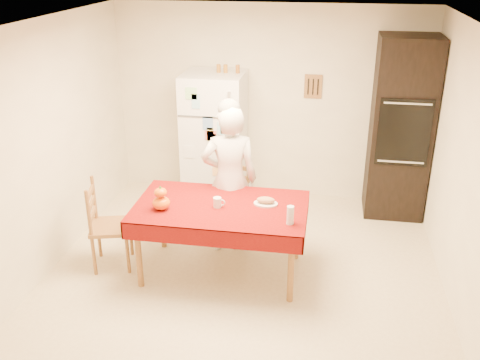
% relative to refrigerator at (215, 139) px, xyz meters
% --- Properties ---
extents(floor, '(4.50, 4.50, 0.00)m').
position_rel_refrigerator_xyz_m(floor, '(0.65, -1.88, -0.85)').
color(floor, '#C2AF8C').
rests_on(floor, ground).
extents(room_shell, '(4.02, 4.52, 2.51)m').
position_rel_refrigerator_xyz_m(room_shell, '(0.65, -1.88, 0.77)').
color(room_shell, '#F1E7CA').
rests_on(room_shell, ground).
extents(refrigerator, '(0.75, 0.74, 1.70)m').
position_rel_refrigerator_xyz_m(refrigerator, '(0.00, 0.00, 0.00)').
color(refrigerator, white).
rests_on(refrigerator, floor).
extents(oven_cabinet, '(0.70, 0.62, 2.20)m').
position_rel_refrigerator_xyz_m(oven_cabinet, '(2.28, 0.05, 0.25)').
color(oven_cabinet, black).
rests_on(oven_cabinet, floor).
extents(dining_table, '(1.70, 1.00, 0.76)m').
position_rel_refrigerator_xyz_m(dining_table, '(0.42, -1.68, -0.16)').
color(dining_table, brown).
rests_on(dining_table, floor).
extents(chair_far, '(0.51, 0.50, 0.95)m').
position_rel_refrigerator_xyz_m(chair_far, '(0.37, -0.94, -0.34)').
color(chair_far, brown).
rests_on(chair_far, floor).
extents(chair_left, '(0.50, 0.51, 0.95)m').
position_rel_refrigerator_xyz_m(chair_left, '(-0.79, -1.76, -0.34)').
color(chair_left, brown).
rests_on(chair_left, floor).
extents(seated_woman, '(0.67, 0.51, 1.65)m').
position_rel_refrigerator_xyz_m(seated_woman, '(0.42, -1.19, -0.02)').
color(seated_woman, silver).
rests_on(seated_woman, floor).
extents(coffee_mug, '(0.08, 0.08, 0.10)m').
position_rel_refrigerator_xyz_m(coffee_mug, '(0.39, -1.72, -0.04)').
color(coffee_mug, silver).
rests_on(coffee_mug, dining_table).
extents(pumpkin_lower, '(0.17, 0.17, 0.13)m').
position_rel_refrigerator_xyz_m(pumpkin_lower, '(-0.13, -1.86, -0.02)').
color(pumpkin_lower, '#C84A04').
rests_on(pumpkin_lower, dining_table).
extents(pumpkin_upper, '(0.12, 0.12, 0.09)m').
position_rel_refrigerator_xyz_m(pumpkin_upper, '(-0.13, -1.86, 0.09)').
color(pumpkin_upper, '#CB3A04').
rests_on(pumpkin_upper, pumpkin_lower).
extents(wine_glass, '(0.07, 0.07, 0.18)m').
position_rel_refrigerator_xyz_m(wine_glass, '(1.12, -1.95, -0.00)').
color(wine_glass, silver).
rests_on(wine_glass, dining_table).
extents(bread_plate, '(0.24, 0.24, 0.02)m').
position_rel_refrigerator_xyz_m(bread_plate, '(0.86, -1.59, -0.08)').
color(bread_plate, white).
rests_on(bread_plate, dining_table).
extents(bread_loaf, '(0.18, 0.10, 0.06)m').
position_rel_refrigerator_xyz_m(bread_loaf, '(0.86, -1.59, -0.04)').
color(bread_loaf, tan).
rests_on(bread_loaf, bread_plate).
extents(spice_jar_left, '(0.05, 0.05, 0.10)m').
position_rel_refrigerator_xyz_m(spice_jar_left, '(0.06, 0.05, 0.90)').
color(spice_jar_left, '#935C1A').
rests_on(spice_jar_left, refrigerator).
extents(spice_jar_mid, '(0.05, 0.05, 0.10)m').
position_rel_refrigerator_xyz_m(spice_jar_mid, '(0.14, 0.05, 0.90)').
color(spice_jar_mid, '#99621B').
rests_on(spice_jar_mid, refrigerator).
extents(spice_jar_right, '(0.05, 0.05, 0.10)m').
position_rel_refrigerator_xyz_m(spice_jar_right, '(0.29, 0.05, 0.90)').
color(spice_jar_right, brown).
rests_on(spice_jar_right, refrigerator).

